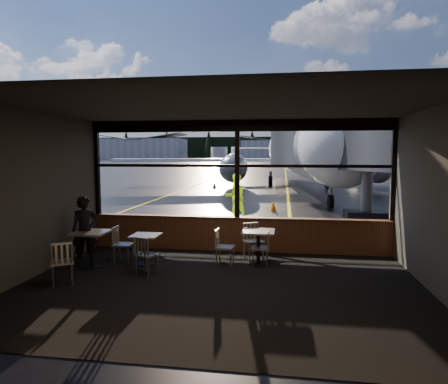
% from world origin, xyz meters
% --- Properties ---
extents(ground_plane, '(520.00, 520.00, 0.00)m').
position_xyz_m(ground_plane, '(0.00, 120.00, 0.00)').
color(ground_plane, black).
rests_on(ground_plane, ground).
extents(carpet_floor, '(8.00, 6.00, 0.01)m').
position_xyz_m(carpet_floor, '(0.00, -3.00, 0.01)').
color(carpet_floor, black).
rests_on(carpet_floor, ground).
extents(ceiling, '(8.00, 6.00, 0.04)m').
position_xyz_m(ceiling, '(0.00, -3.00, 3.50)').
color(ceiling, '#38332D').
rests_on(ceiling, ground).
extents(wall_left, '(0.04, 6.00, 3.50)m').
position_xyz_m(wall_left, '(-4.00, -3.00, 1.75)').
color(wall_left, '#48423A').
rests_on(wall_left, ground).
extents(wall_right, '(0.04, 6.00, 3.50)m').
position_xyz_m(wall_right, '(4.00, -3.00, 1.75)').
color(wall_right, '#48423A').
rests_on(wall_right, ground).
extents(wall_back, '(8.00, 0.04, 3.50)m').
position_xyz_m(wall_back, '(0.00, -6.00, 1.75)').
color(wall_back, '#48423A').
rests_on(wall_back, ground).
extents(window_sill, '(8.00, 0.28, 0.90)m').
position_xyz_m(window_sill, '(0.00, 0.00, 0.45)').
color(window_sill, brown).
rests_on(window_sill, ground).
extents(window_header, '(8.00, 0.18, 0.30)m').
position_xyz_m(window_header, '(0.00, 0.00, 3.35)').
color(window_header, black).
rests_on(window_header, ground).
extents(mullion_left, '(0.12, 0.12, 2.60)m').
position_xyz_m(mullion_left, '(-3.95, 0.00, 2.20)').
color(mullion_left, black).
rests_on(mullion_left, ground).
extents(mullion_centre, '(0.12, 0.12, 2.60)m').
position_xyz_m(mullion_centre, '(0.00, 0.00, 2.20)').
color(mullion_centre, black).
rests_on(mullion_centre, ground).
extents(mullion_right, '(0.12, 0.12, 2.60)m').
position_xyz_m(mullion_right, '(3.95, 0.00, 2.20)').
color(mullion_right, black).
rests_on(mullion_right, ground).
extents(window_transom, '(8.00, 0.10, 0.08)m').
position_xyz_m(window_transom, '(0.00, 0.00, 2.30)').
color(window_transom, black).
rests_on(window_transom, ground).
extents(airliner, '(32.97, 38.50, 11.06)m').
position_xyz_m(airliner, '(2.55, 21.46, 5.53)').
color(airliner, white).
rests_on(airliner, ground_plane).
extents(jet_bridge, '(9.61, 11.74, 5.12)m').
position_xyz_m(jet_bridge, '(3.60, 5.50, 2.56)').
color(jet_bridge, '#2C2C2E').
rests_on(jet_bridge, ground_plane).
extents(cafe_table_near, '(0.75, 0.75, 0.82)m').
position_xyz_m(cafe_table_near, '(0.65, -1.29, 0.41)').
color(cafe_table_near, gray).
rests_on(cafe_table_near, carpet_floor).
extents(cafe_table_mid, '(0.65, 0.65, 0.72)m').
position_xyz_m(cafe_table_mid, '(-1.98, -1.63, 0.36)').
color(cafe_table_mid, '#ABA69D').
rests_on(cafe_table_mid, carpet_floor).
extents(cafe_table_left, '(0.76, 0.76, 0.84)m').
position_xyz_m(cafe_table_left, '(-3.14, -2.07, 0.42)').
color(cafe_table_left, '#A4A097').
rests_on(cafe_table_left, carpet_floor).
extents(chair_near_e, '(0.50, 0.50, 0.86)m').
position_xyz_m(chair_near_e, '(0.70, -1.39, 0.43)').
color(chair_near_e, '#B4AEA2').
rests_on(chair_near_e, carpet_floor).
extents(chair_near_w, '(0.51, 0.51, 0.87)m').
position_xyz_m(chair_near_w, '(-0.11, -1.49, 0.44)').
color(chair_near_w, beige).
rests_on(chair_near_w, carpet_floor).
extents(chair_near_n, '(0.67, 0.67, 0.92)m').
position_xyz_m(chair_near_n, '(0.51, -0.88, 0.46)').
color(chair_near_n, '#BAB5A8').
rests_on(chair_near_n, carpet_floor).
extents(chair_mid_s, '(0.60, 0.60, 0.86)m').
position_xyz_m(chair_mid_s, '(-1.68, -2.42, 0.43)').
color(chair_mid_s, '#B4B0A3').
rests_on(chair_mid_s, carpet_floor).
extents(chair_mid_w, '(0.50, 0.50, 0.90)m').
position_xyz_m(chair_mid_w, '(-2.53, -1.64, 0.45)').
color(chair_mid_w, '#BCB6AA').
rests_on(chair_mid_w, carpet_floor).
extents(chair_left_s, '(0.68, 0.68, 0.90)m').
position_xyz_m(chair_left_s, '(-3.14, -3.29, 0.45)').
color(chair_left_s, '#AEA99D').
rests_on(chair_left_s, carpet_floor).
extents(passenger, '(0.72, 0.66, 1.64)m').
position_xyz_m(passenger, '(-3.34, -1.94, 0.82)').
color(passenger, black).
rests_on(passenger, carpet_floor).
extents(ground_crew, '(1.10, 1.00, 1.83)m').
position_xyz_m(ground_crew, '(-0.68, 5.25, 0.91)').
color(ground_crew, '#BFF219').
rests_on(ground_crew, ground_plane).
extents(cone_nose, '(0.31, 0.31, 0.43)m').
position_xyz_m(cone_nose, '(0.76, 7.95, 0.22)').
color(cone_nose, '#DF5B07').
rests_on(cone_nose, ground_plane).
extents(cone_wing, '(0.35, 0.35, 0.48)m').
position_xyz_m(cone_wing, '(-4.03, 19.59, 0.24)').
color(cone_wing, '#E86207').
rests_on(cone_wing, ground_plane).
extents(hangar_left, '(45.00, 18.00, 11.00)m').
position_xyz_m(hangar_left, '(-70.00, 180.00, 5.50)').
color(hangar_left, silver).
rests_on(hangar_left, ground_plane).
extents(hangar_mid, '(38.00, 15.00, 10.00)m').
position_xyz_m(hangar_mid, '(0.00, 185.00, 5.00)').
color(hangar_mid, silver).
rests_on(hangar_mid, ground_plane).
extents(hangar_right, '(50.00, 20.00, 12.00)m').
position_xyz_m(hangar_right, '(60.00, 178.00, 6.00)').
color(hangar_right, silver).
rests_on(hangar_right, ground_plane).
extents(fuel_tank_a, '(8.00, 8.00, 6.00)m').
position_xyz_m(fuel_tank_a, '(-30.00, 182.00, 3.00)').
color(fuel_tank_a, silver).
rests_on(fuel_tank_a, ground_plane).
extents(fuel_tank_b, '(8.00, 8.00, 6.00)m').
position_xyz_m(fuel_tank_b, '(-20.00, 182.00, 3.00)').
color(fuel_tank_b, silver).
rests_on(fuel_tank_b, ground_plane).
extents(fuel_tank_c, '(8.00, 8.00, 6.00)m').
position_xyz_m(fuel_tank_c, '(-10.00, 182.00, 3.00)').
color(fuel_tank_c, silver).
rests_on(fuel_tank_c, ground_plane).
extents(treeline, '(360.00, 3.00, 12.00)m').
position_xyz_m(treeline, '(0.00, 210.00, 6.00)').
color(treeline, black).
rests_on(treeline, ground_plane).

